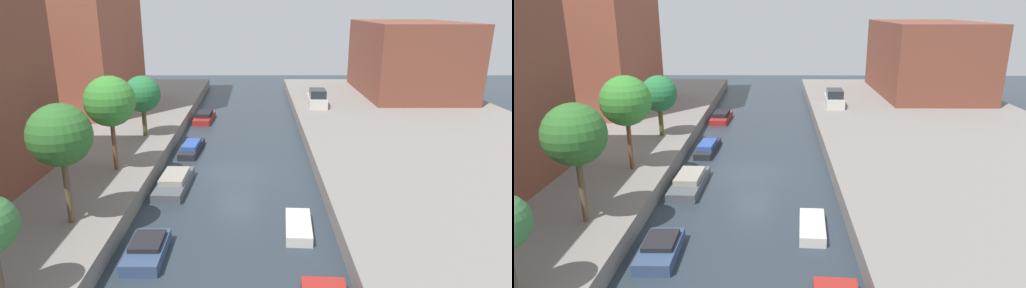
% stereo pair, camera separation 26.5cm
% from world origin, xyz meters
% --- Properties ---
extents(ground_plane, '(84.00, 84.00, 0.00)m').
position_xyz_m(ground_plane, '(0.00, 0.00, 0.00)').
color(ground_plane, '#28333D').
extents(quay_left, '(20.00, 64.00, 1.00)m').
position_xyz_m(quay_left, '(-15.00, 0.00, 0.50)').
color(quay_left, gray).
rests_on(quay_left, ground_plane).
extents(quay_right, '(20.00, 64.00, 1.00)m').
position_xyz_m(quay_right, '(15.00, 0.00, 0.50)').
color(quay_right, gray).
rests_on(quay_right, ground_plane).
extents(low_block_right, '(10.00, 15.17, 7.78)m').
position_xyz_m(low_block_right, '(18.00, 22.37, 4.89)').
color(low_block_right, brown).
rests_on(low_block_right, quay_right).
extents(street_tree_1, '(2.74, 2.74, 5.49)m').
position_xyz_m(street_tree_1, '(-7.14, -8.36, 5.09)').
color(street_tree_1, brown).
rests_on(street_tree_1, quay_left).
extents(street_tree_2, '(2.93, 2.93, 5.63)m').
position_xyz_m(street_tree_2, '(-7.14, -1.67, 5.15)').
color(street_tree_2, brown).
rests_on(street_tree_2, quay_left).
extents(street_tree_3, '(2.69, 2.69, 4.54)m').
position_xyz_m(street_tree_3, '(-7.14, 5.48, 4.17)').
color(street_tree_3, brown).
rests_on(street_tree_3, quay_left).
extents(parked_car, '(1.85, 4.13, 1.65)m').
position_xyz_m(parked_car, '(7.24, 15.84, 1.69)').
color(parked_car, beige).
rests_on(parked_car, quay_right).
extents(moored_boat_left_1, '(1.57, 3.15, 0.75)m').
position_xyz_m(moored_boat_left_1, '(-3.47, -9.68, 0.33)').
color(moored_boat_left_1, '#33476B').
rests_on(moored_boat_left_1, ground_plane).
extents(moored_boat_left_2, '(1.83, 4.66, 0.85)m').
position_xyz_m(moored_boat_left_2, '(-3.63, -2.17, 0.36)').
color(moored_boat_left_2, '#4C5156').
rests_on(moored_boat_left_2, ground_plane).
extents(moored_boat_left_3, '(1.49, 4.31, 0.78)m').
position_xyz_m(moored_boat_left_3, '(-3.53, 4.54, 0.32)').
color(moored_boat_left_3, '#232328').
rests_on(moored_boat_left_3, ground_plane).
extents(moored_boat_left_4, '(1.79, 4.06, 0.88)m').
position_xyz_m(moored_boat_left_4, '(-3.61, 13.66, 0.37)').
color(moored_boat_left_4, maroon).
rests_on(moored_boat_left_4, ground_plane).
extents(moored_boat_right_2, '(1.39, 3.12, 0.50)m').
position_xyz_m(moored_boat_right_2, '(3.29, -7.46, 0.25)').
color(moored_boat_right_2, beige).
rests_on(moored_boat_right_2, ground_plane).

